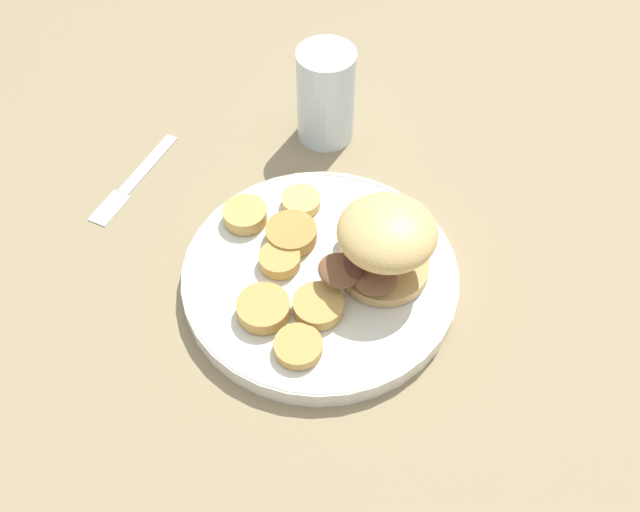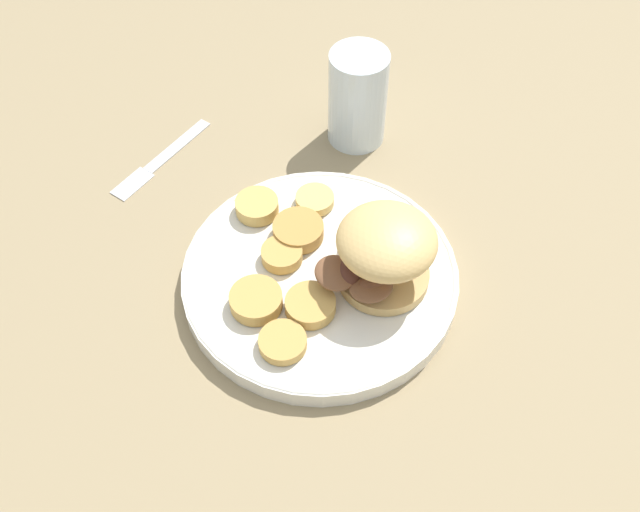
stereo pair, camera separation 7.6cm
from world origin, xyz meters
name	(u,v)px [view 1 (the left image)]	position (x,y,z in m)	size (l,w,h in m)	color
ground_plane	(320,284)	(0.00, 0.00, 0.00)	(4.00, 4.00, 0.00)	#937F5B
dinner_plate	(320,276)	(0.00, 0.00, 0.01)	(0.29, 0.29, 0.02)	white
sandwich	(383,242)	(-0.05, -0.04, 0.07)	(0.11, 0.13, 0.08)	tan
potato_round_0	(298,346)	(-0.04, 0.09, 0.03)	(0.05, 0.05, 0.01)	tan
potato_round_1	(280,260)	(0.04, 0.02, 0.03)	(0.04, 0.04, 0.01)	tan
potato_round_2	(263,308)	(0.02, 0.08, 0.03)	(0.05, 0.05, 0.02)	tan
potato_round_3	(301,201)	(0.07, -0.06, 0.03)	(0.04, 0.04, 0.01)	#DBB766
potato_round_4	(318,306)	(-0.03, 0.04, 0.03)	(0.05, 0.05, 0.01)	tan
potato_round_5	(245,215)	(0.11, -0.01, 0.03)	(0.05, 0.05, 0.02)	tan
potato_round_6	(291,234)	(0.05, -0.02, 0.03)	(0.06, 0.06, 0.02)	#BC8942
fork	(135,179)	(0.27, 0.00, 0.00)	(0.04, 0.16, 0.00)	silver
drinking_glass	(326,95)	(0.13, -0.20, 0.06)	(0.07, 0.07, 0.12)	silver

